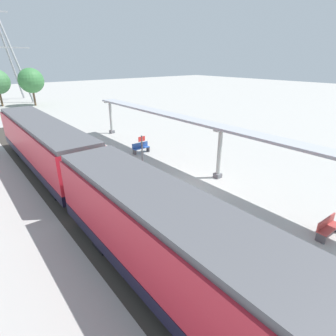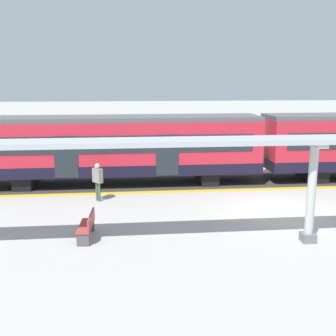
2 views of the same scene
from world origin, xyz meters
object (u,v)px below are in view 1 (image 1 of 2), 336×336
at_px(train_near_carriage, 197,266).
at_px(platform_info_sign, 142,147).
at_px(canopy_pillar_third, 111,117).
at_px(bench_mid_platform, 328,227).
at_px(train_far_carriage, 44,145).
at_px(bench_near_end, 141,148).
at_px(canopy_pillar_second, 219,153).
at_px(passenger_waiting_near_edge, 275,258).

bearing_deg(train_near_carriage, platform_info_sign, 63.22).
relative_size(canopy_pillar_third, bench_mid_platform, 2.20).
distance_m(train_near_carriage, train_far_carriage, 15.04).
height_order(canopy_pillar_third, platform_info_sign, canopy_pillar_third).
xyz_separation_m(bench_near_end, bench_mid_platform, (0.12, -14.75, 0.00)).
relative_size(canopy_pillar_third, bench_near_end, 2.21).
distance_m(canopy_pillar_second, platform_info_sign, 5.82).
distance_m(canopy_pillar_third, bench_near_end, 7.52).
relative_size(bench_near_end, bench_mid_platform, 0.99).
bearing_deg(canopy_pillar_second, platform_info_sign, 115.46).
height_order(bench_near_end, bench_mid_platform, same).
bearing_deg(bench_mid_platform, canopy_pillar_second, 81.84).
bearing_deg(platform_info_sign, bench_mid_platform, -83.40).
distance_m(train_near_carriage, platform_info_sign, 13.04).
height_order(train_far_carriage, bench_mid_platform, train_far_carriage).
bearing_deg(train_near_carriage, passenger_waiting_near_edge, -15.73).
relative_size(train_near_carriage, bench_mid_platform, 9.52).
relative_size(bench_near_end, platform_info_sign, 0.69).
height_order(canopy_pillar_second, canopy_pillar_third, same).
bearing_deg(canopy_pillar_third, passenger_waiting_near_edge, -103.75).
bearing_deg(passenger_waiting_near_edge, train_far_carriage, 100.62).
xyz_separation_m(train_near_carriage, canopy_pillar_third, (8.36, 21.18, -0.14)).
distance_m(train_near_carriage, bench_mid_platform, 7.51).
bearing_deg(train_far_carriage, train_near_carriage, -90.00).
xyz_separation_m(canopy_pillar_third, bench_mid_platform, (-1.04, -22.07, -1.25)).
distance_m(canopy_pillar_second, bench_near_end, 7.66).
bearing_deg(canopy_pillar_third, train_near_carriage, -111.55).
xyz_separation_m(train_near_carriage, bench_mid_platform, (7.32, -0.90, -1.39)).
xyz_separation_m(canopy_pillar_second, canopy_pillar_third, (0.00, 14.78, 0.00)).
height_order(train_near_carriage, train_far_carriage, same).
xyz_separation_m(train_near_carriage, train_far_carriage, (0.00, 15.04, 0.00)).
bearing_deg(bench_near_end, canopy_pillar_third, 80.94).
relative_size(train_far_carriage, bench_mid_platform, 9.52).
bearing_deg(bench_mid_platform, passenger_waiting_near_edge, 179.20).
bearing_deg(train_near_carriage, bench_near_end, 62.55).
height_order(bench_near_end, platform_info_sign, platform_info_sign).
distance_m(canopy_pillar_second, canopy_pillar_third, 14.78).
bearing_deg(train_near_carriage, canopy_pillar_third, 68.45).
relative_size(canopy_pillar_third, platform_info_sign, 1.52).
distance_m(train_far_carriage, bench_mid_platform, 17.59).
relative_size(train_far_carriage, passenger_waiting_near_edge, 8.48).
bearing_deg(train_near_carriage, train_far_carriage, 90.00).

